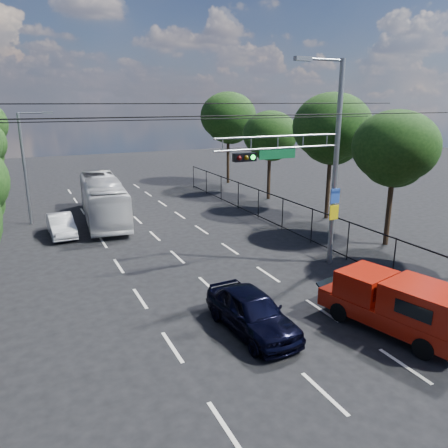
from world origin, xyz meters
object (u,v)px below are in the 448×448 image
red_pickup (397,303)px  navy_hatchback (252,311)px  white_bus (103,199)px  white_van (61,225)px  signal_mast (315,158)px

red_pickup → navy_hatchback: red_pickup is taller
navy_hatchback → white_bus: 17.32m
white_van → navy_hatchback: bearing=-73.7°
navy_hatchback → signal_mast: bearing=34.6°
white_van → signal_mast: bearing=-47.4°
white_van → white_bus: bearing=39.2°
signal_mast → white_van: signal_mast is taller
signal_mast → navy_hatchback: 8.21m
signal_mast → red_pickup: size_ratio=1.71×
signal_mast → red_pickup: signal_mast is taller
signal_mast → navy_hatchback: size_ratio=2.19×
navy_hatchback → white_bus: size_ratio=0.43×
signal_mast → white_bus: size_ratio=0.94×
red_pickup → white_bus: bearing=108.1°
red_pickup → navy_hatchback: bearing=154.5°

